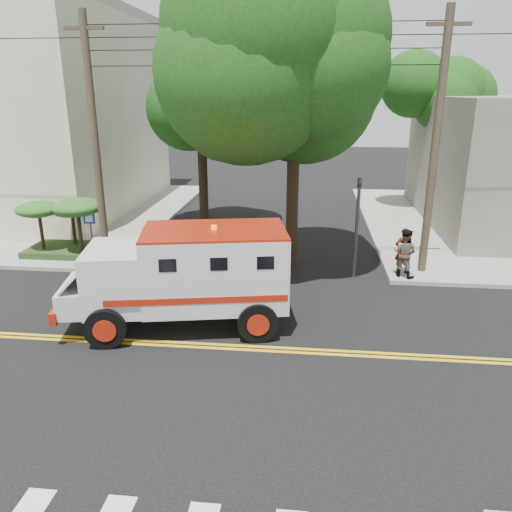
# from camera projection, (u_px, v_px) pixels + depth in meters

# --- Properties ---
(ground) EXTENTS (100.00, 100.00, 0.00)m
(ground) POSITION_uv_depth(u_px,v_px,m) (224.00, 347.00, 13.11)
(ground) COLOR black
(ground) RESTS_ON ground
(sidewalk_nw) EXTENTS (17.00, 17.00, 0.15)m
(sidewalk_nw) POSITION_uv_depth(u_px,v_px,m) (21.00, 213.00, 27.20)
(sidewalk_nw) COLOR gray
(sidewalk_nw) RESTS_ON ground
(utility_pole_left) EXTENTS (0.28, 0.28, 9.00)m
(utility_pole_left) POSITION_uv_depth(u_px,v_px,m) (95.00, 146.00, 17.92)
(utility_pole_left) COLOR #382D23
(utility_pole_left) RESTS_ON ground
(utility_pole_right) EXTENTS (0.28, 0.28, 9.00)m
(utility_pole_right) POSITION_uv_depth(u_px,v_px,m) (435.00, 150.00, 16.90)
(utility_pole_right) COLOR #382D23
(utility_pole_right) RESTS_ON ground
(tree_main) EXTENTS (6.08, 5.70, 9.85)m
(tree_main) POSITION_uv_depth(u_px,v_px,m) (308.00, 65.00, 16.50)
(tree_main) COLOR black
(tree_main) RESTS_ON ground
(tree_left) EXTENTS (4.48, 4.20, 7.70)m
(tree_left) POSITION_uv_depth(u_px,v_px,m) (207.00, 106.00, 22.69)
(tree_left) COLOR black
(tree_left) RESTS_ON ground
(tree_right) EXTENTS (4.80, 4.50, 8.20)m
(tree_right) POSITION_uv_depth(u_px,v_px,m) (446.00, 97.00, 25.17)
(tree_right) COLOR black
(tree_right) RESTS_ON ground
(traffic_signal) EXTENTS (0.15, 0.18, 3.60)m
(traffic_signal) POSITION_uv_depth(u_px,v_px,m) (357.00, 217.00, 17.31)
(traffic_signal) COLOR #3F3F42
(traffic_signal) RESTS_ON ground
(accessibility_sign) EXTENTS (0.45, 0.10, 2.02)m
(accessibility_sign) POSITION_uv_depth(u_px,v_px,m) (91.00, 229.00, 19.14)
(accessibility_sign) COLOR #3F3F42
(accessibility_sign) RESTS_ON ground
(palm_planter) EXTENTS (3.52, 2.63, 2.36)m
(palm_planter) POSITION_uv_depth(u_px,v_px,m) (65.00, 218.00, 19.60)
(palm_planter) COLOR #1E3314
(palm_planter) RESTS_ON sidewalk_nw
(armored_truck) EXTENTS (6.55, 3.46, 2.84)m
(armored_truck) POSITION_uv_depth(u_px,v_px,m) (186.00, 272.00, 13.83)
(armored_truck) COLOR silver
(armored_truck) RESTS_ON ground
(pedestrian_a) EXTENTS (0.67, 0.51, 1.67)m
(pedestrian_a) POSITION_uv_depth(u_px,v_px,m) (403.00, 251.00, 17.73)
(pedestrian_a) COLOR gray
(pedestrian_a) RESTS_ON sidewalk_ne
(pedestrian_b) EXTENTS (1.06, 1.00, 1.73)m
(pedestrian_b) POSITION_uv_depth(u_px,v_px,m) (405.00, 253.00, 17.42)
(pedestrian_b) COLOR gray
(pedestrian_b) RESTS_ON sidewalk_ne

